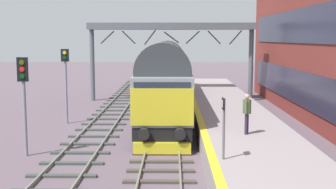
{
  "coord_description": "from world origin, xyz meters",
  "views": [
    {
      "loc": [
        0.48,
        -20.58,
        4.88
      ],
      "look_at": [
        0.2,
        1.39,
        2.07
      ],
      "focal_mm": 47.16,
      "sensor_mm": 36.0,
      "label": 1
    }
  ],
  "objects_px": {
    "signal_post_near": "(24,93)",
    "platform_number_sign": "(223,119)",
    "diesel_locomotive": "(166,77)",
    "signal_post_mid": "(66,77)",
    "waiting_passenger": "(247,110)"
  },
  "relations": [
    {
      "from": "signal_post_mid",
      "to": "diesel_locomotive",
      "type": "bearing_deg",
      "value": 25.37
    },
    {
      "from": "signal_post_mid",
      "to": "waiting_passenger",
      "type": "height_order",
      "value": "signal_post_mid"
    },
    {
      "from": "signal_post_near",
      "to": "platform_number_sign",
      "type": "xyz_separation_m",
      "value": [
        7.75,
        -3.97,
        -0.34
      ]
    },
    {
      "from": "diesel_locomotive",
      "to": "platform_number_sign",
      "type": "height_order",
      "value": "diesel_locomotive"
    },
    {
      "from": "platform_number_sign",
      "to": "signal_post_mid",
      "type": "bearing_deg",
      "value": 125.04
    },
    {
      "from": "diesel_locomotive",
      "to": "signal_post_near",
      "type": "height_order",
      "value": "diesel_locomotive"
    },
    {
      "from": "signal_post_mid",
      "to": "platform_number_sign",
      "type": "xyz_separation_m",
      "value": [
        7.75,
        -11.05,
        -0.36
      ]
    },
    {
      "from": "diesel_locomotive",
      "to": "signal_post_mid",
      "type": "height_order",
      "value": "diesel_locomotive"
    },
    {
      "from": "signal_post_near",
      "to": "platform_number_sign",
      "type": "distance_m",
      "value": 8.71
    },
    {
      "from": "signal_post_near",
      "to": "signal_post_mid",
      "type": "distance_m",
      "value": 7.08
    },
    {
      "from": "diesel_locomotive",
      "to": "platform_number_sign",
      "type": "xyz_separation_m",
      "value": [
        2.08,
        -13.73,
        -0.17
      ]
    },
    {
      "from": "diesel_locomotive",
      "to": "signal_post_near",
      "type": "distance_m",
      "value": 11.29
    },
    {
      "from": "signal_post_mid",
      "to": "waiting_passenger",
      "type": "relative_size",
      "value": 2.61
    },
    {
      "from": "signal_post_near",
      "to": "platform_number_sign",
      "type": "bearing_deg",
      "value": -27.13
    },
    {
      "from": "platform_number_sign",
      "to": "waiting_passenger",
      "type": "bearing_deg",
      "value": 70.04
    }
  ]
}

